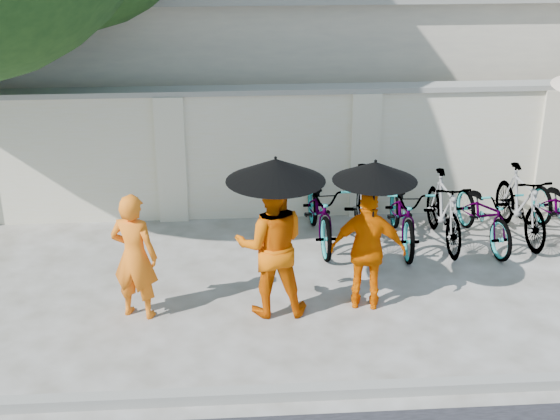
{
  "coord_description": "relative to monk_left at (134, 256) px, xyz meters",
  "views": [
    {
      "loc": [
        -0.14,
        -8.37,
        4.91
      ],
      "look_at": [
        0.51,
        0.72,
        1.1
      ],
      "focal_mm": 50.0,
      "sensor_mm": 36.0,
      "label": 1
    }
  ],
  "objects": [
    {
      "name": "monk_right",
      "position": [
        2.83,
        0.01,
        -0.02
      ],
      "size": [
        0.98,
        0.57,
        1.56
      ],
      "primitive_type": "imported",
      "rotation": [
        0.0,
        0.0,
        2.93
      ],
      "color": "#ED6600",
      "rests_on": "ground"
    },
    {
      "name": "ground",
      "position": [
        1.28,
        -0.12,
        -0.8
      ],
      "size": [
        80.0,
        80.0,
        0.0
      ],
      "primitive_type": "plane",
      "color": "#B3B1AE"
    },
    {
      "name": "monk_left",
      "position": [
        0.0,
        0.0,
        0.0
      ],
      "size": [
        0.68,
        0.55,
        1.6
      ],
      "primitive_type": "imported",
      "rotation": [
        0.0,
        0.0,
        2.81
      ],
      "color": "orange",
      "rests_on": "ground"
    },
    {
      "name": "bike_5",
      "position": [
        5.47,
        1.93,
        -0.27
      ],
      "size": [
        0.61,
        1.8,
        1.06
      ],
      "primitive_type": "imported",
      "rotation": [
        0.0,
        0.0,
        0.06
      ],
      "color": "gray",
      "rests_on": "ground"
    },
    {
      "name": "bike_4",
      "position": [
        4.87,
        1.77,
        -0.33
      ],
      "size": [
        0.86,
        1.86,
        0.94
      ],
      "primitive_type": "imported",
      "rotation": [
        0.0,
        0.0,
        0.14
      ],
      "color": "gray",
      "rests_on": "ground"
    },
    {
      "name": "bike_3",
      "position": [
        4.28,
        1.79,
        -0.27
      ],
      "size": [
        0.52,
        1.76,
        1.05
      ],
      "primitive_type": "imported",
      "rotation": [
        0.0,
        0.0,
        0.01
      ],
      "color": "gray",
      "rests_on": "ground"
    },
    {
      "name": "bike_0",
      "position": [
        2.48,
        1.97,
        -0.3
      ],
      "size": [
        0.75,
        1.93,
        1.0
      ],
      "primitive_type": "imported",
      "rotation": [
        0.0,
        0.0,
        0.04
      ],
      "color": "gray",
      "rests_on": "ground"
    },
    {
      "name": "bike_2",
      "position": [
        3.68,
        1.81,
        -0.31
      ],
      "size": [
        0.74,
        1.9,
        0.99
      ],
      "primitive_type": "imported",
      "rotation": [
        0.0,
        0.0,
        -0.05
      ],
      "color": "gray",
      "rests_on": "ground"
    },
    {
      "name": "bike_1",
      "position": [
        3.08,
        1.79,
        -0.23
      ],
      "size": [
        0.71,
        1.94,
        1.14
      ],
      "primitive_type": "imported",
      "rotation": [
        0.0,
        0.0,
        -0.09
      ],
      "color": "gray",
      "rests_on": "ground"
    },
    {
      "name": "parasol_right",
      "position": [
        2.85,
        -0.07,
        1.04
      ],
      "size": [
        1.0,
        1.0,
        1.06
      ],
      "color": "black",
      "rests_on": "ground"
    },
    {
      "name": "building_behind",
      "position": [
        3.28,
        6.88,
        0.8
      ],
      "size": [
        14.0,
        6.0,
        3.2
      ],
      "primitive_type": "cube",
      "color": "beige",
      "rests_on": "ground"
    },
    {
      "name": "parasol_center",
      "position": [
        1.69,
        -0.1,
        1.09
      ],
      "size": [
        1.16,
        1.16,
        1.0
      ],
      "color": "black",
      "rests_on": "ground"
    },
    {
      "name": "monk_center",
      "position": [
        1.64,
        -0.02,
        0.11
      ],
      "size": [
        0.89,
        0.7,
        1.81
      ],
      "primitive_type": "imported",
      "rotation": [
        0.0,
        0.0,
        3.13
      ],
      "color": "#DC5B03",
      "rests_on": "ground"
    },
    {
      "name": "kerb",
      "position": [
        1.28,
        -1.82,
        -0.74
      ],
      "size": [
        40.0,
        0.16,
        0.12
      ],
      "primitive_type": "cube",
      "color": "gray",
      "rests_on": "ground"
    },
    {
      "name": "compound_wall",
      "position": [
        2.28,
        3.08,
        0.2
      ],
      "size": [
        20.0,
        0.3,
        2.0
      ],
      "primitive_type": "cube",
      "color": "beige",
      "rests_on": "ground"
    }
  ]
}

